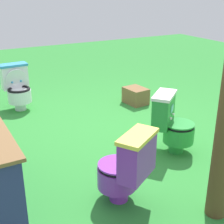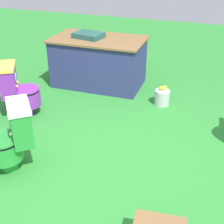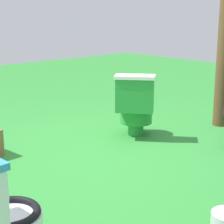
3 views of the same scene
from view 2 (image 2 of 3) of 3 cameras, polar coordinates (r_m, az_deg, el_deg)
name	(u,v)px [view 2 (image 2 of 3)]	position (r m, az deg, el deg)	size (l,w,h in m)	color
ground	(94,159)	(3.50, -3.35, -8.57)	(14.00, 14.00, 0.00)	#2D8433
toilet_purple	(19,90)	(4.36, -16.59, 3.85)	(0.63, 0.60, 0.73)	purple
toilet_green	(12,137)	(3.33, -17.75, -4.41)	(0.64, 0.62, 0.73)	green
vendor_table	(98,61)	(5.15, -2.47, 9.15)	(1.47, 0.88, 0.85)	navy
lemon_bucket	(162,97)	(4.62, 9.07, 2.71)	(0.22, 0.22, 0.28)	#B7B7BF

